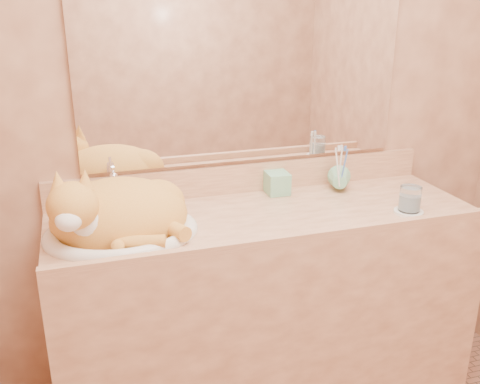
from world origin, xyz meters
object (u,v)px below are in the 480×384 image
object	(u,v)px
cat	(114,210)
toothbrush_cup	(340,184)
vanity_counter	(265,312)
water_glass	(410,199)
soap_dispenser	(282,174)
sink_basin	(120,213)

from	to	relation	value
cat	toothbrush_cup	distance (m)	0.93
vanity_counter	water_glass	distance (m)	0.72
vanity_counter	toothbrush_cup	size ratio (longest dim) A/B	16.26
toothbrush_cup	water_glass	xyz separation A→B (m)	(0.15, -0.27, 0.01)
toothbrush_cup	soap_dispenser	bearing A→B (deg)	171.43
vanity_counter	cat	world-z (taller)	cat
cat	vanity_counter	bearing A→B (deg)	6.36
vanity_counter	soap_dispenser	bearing A→B (deg)	52.35
cat	soap_dispenser	size ratio (longest dim) A/B	2.36
sink_basin	soap_dispenser	size ratio (longest dim) A/B	2.54
soap_dispenser	water_glass	size ratio (longest dim) A/B	2.14
sink_basin	soap_dispenser	xyz separation A→B (m)	(0.65, 0.17, 0.02)
cat	soap_dispenser	world-z (taller)	cat
sink_basin	water_glass	size ratio (longest dim) A/B	5.44
cat	soap_dispenser	xyz separation A→B (m)	(0.67, 0.16, 0.02)
vanity_counter	toothbrush_cup	distance (m)	0.61
soap_dispenser	toothbrush_cup	size ratio (longest dim) A/B	2.05
vanity_counter	water_glass	bearing A→B (deg)	-16.09
sink_basin	water_glass	distance (m)	1.06
water_glass	soap_dispenser	bearing A→B (deg)	142.60
soap_dispenser	toothbrush_cup	bearing A→B (deg)	-6.73
vanity_counter	toothbrush_cup	world-z (taller)	toothbrush_cup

